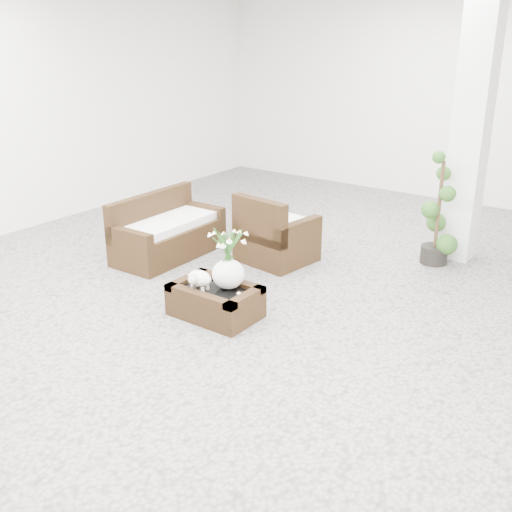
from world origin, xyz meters
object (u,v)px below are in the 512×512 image
Objects in this scene: armchair at (277,228)px; topiary at (439,210)px; loveseat at (168,227)px; coffee_table at (215,302)px.

armchair is 2.05m from topiary.
topiary reaches higher than armchair.
loveseat is 1.07× the size of topiary.
coffee_table is 1.96m from loveseat.
armchair is at bearing -146.48° from topiary.
armchair reaches higher than loveseat.
topiary is at bearing -59.13° from loveseat.
topiary is (1.30, 2.86, 0.56)m from coffee_table.
topiary is (1.70, 1.12, 0.27)m from armchair.
topiary is (2.95, 1.83, 0.31)m from loveseat.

